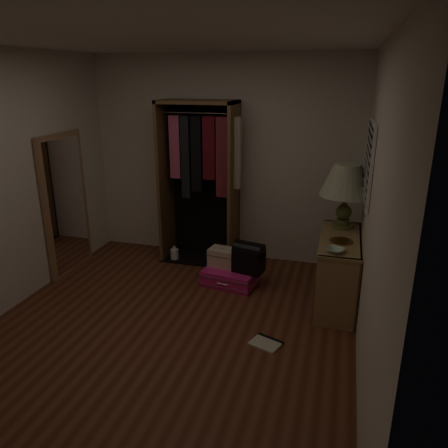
{
  "coord_description": "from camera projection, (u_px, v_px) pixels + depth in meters",
  "views": [
    {
      "loc": [
        1.51,
        -3.36,
        2.33
      ],
      "look_at": [
        0.3,
        0.95,
        0.8
      ],
      "focal_mm": 35.0,
      "sensor_mm": 36.0,
      "label": 1
    }
  ],
  "objects": [
    {
      "name": "train_case",
      "position": [
        223.0,
        257.0,
        5.14
      ],
      "size": [
        0.35,
        0.27,
        0.23
      ],
      "rotation": [
        0.0,
        0.0,
        -0.16
      ],
      "color": "#C3B095",
      "rests_on": "pink_suitcase"
    },
    {
      "name": "room_walls",
      "position": [
        170.0,
        177.0,
        3.74
      ],
      "size": [
        3.52,
        4.02,
        2.6
      ],
      "color": "beige",
      "rests_on": "ground"
    },
    {
      "name": "ground",
      "position": [
        168.0,
        330.0,
        4.2
      ],
      "size": [
        4.0,
        4.0,
        0.0
      ],
      "primitive_type": "plane",
      "color": "#562918",
      "rests_on": "ground"
    },
    {
      "name": "brass_tray",
      "position": [
        341.0,
        241.0,
        4.36
      ],
      "size": [
        0.27,
        0.27,
        0.01
      ],
      "rotation": [
        0.0,
        0.0,
        -0.18
      ],
      "color": "#B38145",
      "rests_on": "console_bookshelf"
    },
    {
      "name": "open_wardrobe",
      "position": [
        202.0,
        169.0,
        5.48
      ],
      "size": [
        1.02,
        0.5,
        2.05
      ],
      "color": "brown",
      "rests_on": "ground"
    },
    {
      "name": "white_jug",
      "position": [
        175.0,
        254.0,
        5.78
      ],
      "size": [
        0.12,
        0.12,
        0.19
      ],
      "rotation": [
        0.0,
        0.0,
        -0.12
      ],
      "color": "white",
      "rests_on": "ground"
    },
    {
      "name": "pink_suitcase",
      "position": [
        230.0,
        277.0,
        5.11
      ],
      "size": [
        0.68,
        0.53,
        0.19
      ],
      "rotation": [
        0.0,
        0.0,
        -0.15
      ],
      "color": "#D91A7A",
      "rests_on": "ground"
    },
    {
      "name": "ceramic_bowl",
      "position": [
        335.0,
        250.0,
        4.1
      ],
      "size": [
        0.22,
        0.22,
        0.04
      ],
      "primitive_type": "imported",
      "rotation": [
        0.0,
        0.0,
        -0.38
      ],
      "color": "#A5C6A8",
      "rests_on": "console_bookshelf"
    },
    {
      "name": "floor_mirror",
      "position": [
        66.0,
        204.0,
        5.27
      ],
      "size": [
        0.06,
        0.8,
        1.7
      ],
      "color": "#9C6D4C",
      "rests_on": "ground"
    },
    {
      "name": "table_lamp",
      "position": [
        346.0,
        182.0,
        4.63
      ],
      "size": [
        0.68,
        0.68,
        0.7
      ],
      "rotation": [
        0.0,
        0.0,
        -0.27
      ],
      "color": "#4F5A2B",
      "rests_on": "console_bookshelf"
    },
    {
      "name": "floor_book",
      "position": [
        266.0,
        343.0,
        3.99
      ],
      "size": [
        0.32,
        0.29,
        0.02
      ],
      "rotation": [
        0.0,
        0.0,
        -0.35
      ],
      "color": "beige",
      "rests_on": "ground"
    },
    {
      "name": "console_bookshelf",
      "position": [
        338.0,
        268.0,
        4.64
      ],
      "size": [
        0.42,
        1.12,
        0.75
      ],
      "color": "olive",
      "rests_on": "ground"
    },
    {
      "name": "black_bag",
      "position": [
        249.0,
        256.0,
        4.97
      ],
      "size": [
        0.37,
        0.29,
        0.36
      ],
      "rotation": [
        0.0,
        0.0,
        -0.22
      ],
      "color": "black",
      "rests_on": "pink_suitcase"
    }
  ]
}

